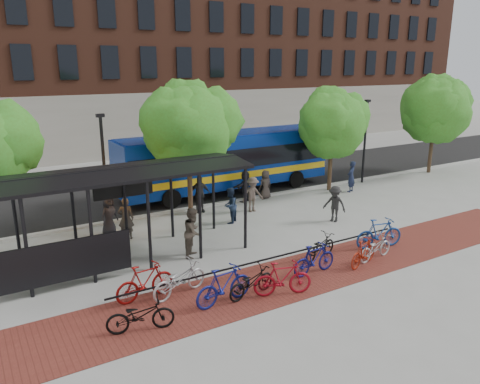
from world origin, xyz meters
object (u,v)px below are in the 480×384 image
bike_4 (251,282)px  pedestrian_4 (199,194)px  bike_8 (320,247)px  pedestrian_2 (230,205)px  bike_1 (145,282)px  pedestrian_0 (109,215)px  tree_d (436,106)px  lamp_post_left (104,168)px  bike_2 (179,279)px  bike_3 (224,286)px  pedestrian_6 (266,184)px  tree_c (333,121)px  bike_9 (364,252)px  bus (226,158)px  bike_11 (379,233)px  bus_shelter (103,185)px  bike_0 (140,315)px  pedestrian_3 (253,194)px  pedestrian_1 (126,218)px  pedestrian_5 (245,186)px  pedestrian_8 (193,232)px  lamp_post_right (365,139)px  tree_b (190,124)px  pedestrian_7 (351,177)px  bike_5 (283,278)px  bike_10 (375,248)px  pedestrian_9 (335,204)px

bike_4 → pedestrian_4: (2.51, 8.79, 0.45)m
bike_8 → pedestrian_2: pedestrian_2 is taller
bike_1 → pedestrian_0: pedestrian_0 is taller
tree_d → lamp_post_left: (-22.10, 0.25, -1.72)m
bike_2 → bike_3: bike_3 is taller
pedestrian_6 → tree_c: bearing=171.6°
tree_c → bike_9: bearing=-125.2°
bus → pedestrian_6: (1.15, -2.38, -1.17)m
bike_11 → pedestrian_4: pedestrian_4 is taller
bus_shelter → tree_d: tree_d is taller
pedestrian_2 → tree_c: bearing=154.9°
bus_shelter → bike_11: bus_shelter is taller
bike_0 → pedestrian_3: (8.55, 7.64, 0.40)m
bus → pedestrian_1: bus is taller
tree_d → pedestrian_0: (-22.33, -0.77, -3.61)m
pedestrian_5 → pedestrian_2: bearing=24.4°
pedestrian_8 → bike_3: bearing=-152.2°
bike_0 → lamp_post_right: bearing=-47.8°
lamp_post_right → tree_b: bearing=-178.8°
lamp_post_left → pedestrian_5: (7.48, 0.20, -1.90)m
bike_8 → tree_c: bearing=-58.5°
bus_shelter → pedestrian_2: 6.72m
bike_2 → bike_3: (0.94, -1.24, 0.07)m
bike_11 → pedestrian_7: pedestrian_7 is taller
pedestrian_1 → pedestrian_5: size_ratio=1.07×
tree_d → pedestrian_4: 17.90m
lamp_post_left → pedestrian_0: lamp_post_left is taller
bike_5 → bike_8: 3.43m
bus → pedestrian_0: (-7.84, -3.53, -1.10)m
pedestrian_1 → bike_11: bearing=166.6°
lamp_post_right → pedestrian_8: lamp_post_right is taller
bus_shelter → bike_1: 4.14m
pedestrian_2 → pedestrian_4: pedestrian_4 is taller
lamp_post_left → bike_8: bearing=-52.8°
bike_3 → pedestrian_0: (-1.26, 7.98, 0.24)m
bike_9 → pedestrian_4: 9.24m
bike_2 → pedestrian_8: bearing=-48.2°
tree_c → bike_2: 15.42m
bike_9 → pedestrian_0: size_ratio=1.00×
bus → pedestrian_1: (-7.38, -4.48, -1.05)m
bike_8 → pedestrian_5: size_ratio=1.05×
tree_c → lamp_post_right: size_ratio=1.16×
bike_11 → bike_10: bearing=140.2°
pedestrian_7 → bike_4: bearing=7.1°
pedestrian_9 → lamp_post_left: bearing=-141.5°
pedestrian_0 → pedestrian_6: (8.98, 1.15, -0.07)m
lamp_post_left → pedestrian_4: bearing=-2.6°
lamp_post_right → pedestrian_6: lamp_post_right is taller
bike_9 → bike_11: 2.03m
tree_c → pedestrian_0: bearing=-176.7°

